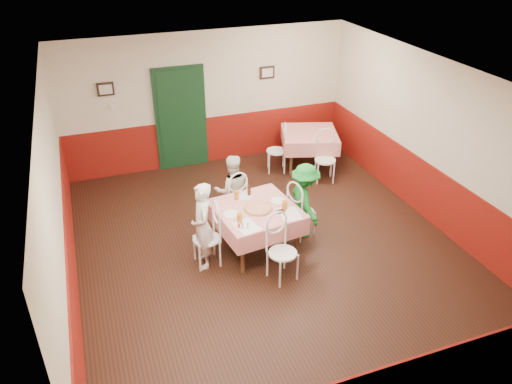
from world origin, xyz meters
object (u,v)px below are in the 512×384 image
object	(u,v)px
chair_left	(206,239)
glass_a	(240,218)
glass_b	(285,205)
beer_bottle	(249,190)
glass_c	(237,195)
diner_far	(232,190)
pizza	(258,208)
second_table	(309,149)
chair_near	(283,253)
chair_second_a	(276,151)
main_table	(256,229)
chair_second_b	(325,160)
chair_right	(301,212)
chair_far	(233,201)
diner_left	(203,226)
diner_right	(305,201)
wallet	(281,211)

from	to	relation	value
chair_left	glass_a	distance (m)	0.64
glass_b	beer_bottle	xyz separation A→B (m)	(-0.37, 0.60, 0.02)
glass_c	diner_far	size ratio (longest dim) A/B	0.11
chair_left	pizza	size ratio (longest dim) A/B	2.10
second_table	chair_near	distance (m)	3.89
chair_near	chair_second_a	world-z (taller)	same
chair_left	pizza	bearing A→B (deg)	93.55
chair_left	glass_b	size ratio (longest dim) A/B	5.91
chair_near	glass_c	world-z (taller)	glass_c
main_table	beer_bottle	bearing A→B (deg)	85.88
chair_near	chair_second_b	xyz separation A→B (m)	(2.01, 2.58, 0.00)
chair_left	chair_right	distance (m)	1.70
pizza	glass_c	world-z (taller)	glass_c
second_table	diner_far	distance (m)	2.75
chair_left	chair_far	xyz separation A→B (m)	(0.74, 0.95, 0.00)
chair_second_b	diner_far	xyz separation A→B (m)	(-2.23, -0.85, 0.19)
diner_left	diner_right	world-z (taller)	diner_left
chair_right	diner_right	bearing A→B (deg)	-102.71
chair_second_b	glass_b	bearing A→B (deg)	-113.40
wallet	diner_far	xyz separation A→B (m)	(-0.43, 1.13, -0.13)
second_table	glass_a	world-z (taller)	glass_a
main_table	glass_c	size ratio (longest dim) A/B	8.55
chair_near	glass_a	xyz separation A→B (m)	(-0.48, 0.54, 0.39)
glass_c	diner_left	xyz separation A→B (m)	(-0.70, -0.49, -0.13)
wallet	beer_bottle	bearing A→B (deg)	106.71
chair_far	chair_second_b	distance (m)	2.40
chair_far	diner_far	bearing A→B (deg)	-94.57
glass_c	wallet	size ratio (longest dim) A/B	1.30
chair_far	chair_second_a	xyz separation A→B (m)	(1.47, 1.65, 0.00)
glass_b	diner_right	xyz separation A→B (m)	(0.49, 0.30, -0.18)
glass_a	beer_bottle	bearing A→B (deg)	60.74
glass_a	chair_left	bearing A→B (deg)	157.92
main_table	glass_c	bearing A→B (deg)	116.94
chair_left	diner_right	distance (m)	1.76
second_table	chair_left	xyz separation A→B (m)	(-2.96, -2.60, 0.08)
second_table	diner_left	distance (m)	3.99
diner_far	glass_c	bearing A→B (deg)	86.61
beer_bottle	wallet	world-z (taller)	beer_bottle
main_table	chair_right	distance (m)	0.85
diner_left	chair_right	bearing A→B (deg)	103.64
chair_second_a	chair_second_b	bearing A→B (deg)	63.16
chair_right	diner_left	xyz separation A→B (m)	(-1.74, -0.22, 0.25)
glass_a	chair_second_a	bearing A→B (deg)	58.17
chair_near	glass_c	bearing A→B (deg)	89.87
second_table	chair_second_a	distance (m)	0.75
main_table	chair_right	bearing A→B (deg)	7.26
beer_bottle	chair_right	bearing A→B (deg)	-20.44
chair_second_b	glass_b	world-z (taller)	glass_b
glass_b	chair_far	bearing A→B (deg)	116.32
second_table	chair_second_a	world-z (taller)	chair_second_a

